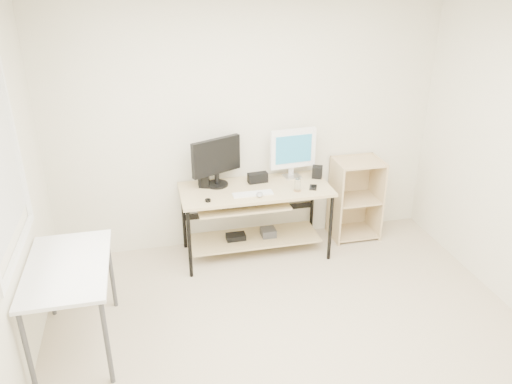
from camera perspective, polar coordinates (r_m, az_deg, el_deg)
The scene contains 16 objects.
room at distance 3.29m, azimuth 3.93°, elevation -1.91°, with size 4.01×4.01×2.62m.
desk at distance 5.06m, azimuth -0.35°, elevation -1.74°, with size 1.50×0.65×0.75m.
side_table at distance 4.03m, azimuth -20.65°, elevation -8.81°, with size 0.60×1.00×0.75m.
shelf_unit at distance 5.58m, azimuth 11.14°, elevation -0.59°, with size 0.50×0.40×0.90m.
black_monitor at distance 4.94m, azimuth -4.56°, elevation 3.74°, with size 0.51×0.27×0.49m.
white_imac at distance 5.14m, azimuth 4.24°, elevation 4.82°, with size 0.49×0.16×0.52m.
keyboard at distance 4.83m, azimuth -0.37°, elevation -0.21°, with size 0.39×0.11×0.01m, color white.
mouse at distance 4.79m, azimuth 0.43°, elevation -0.28°, with size 0.06×0.10×0.04m, color #ACACB1.
center_speaker at distance 5.09m, azimuth 0.19°, elevation 1.65°, with size 0.20×0.09×0.10m, color black.
speaker_left at distance 5.00m, azimuth -6.12°, elevation 1.85°, with size 0.11×0.11×0.21m.
speaker_right at distance 5.24m, azimuth 7.02°, elevation 2.28°, with size 0.10×0.10×0.12m, color black.
audio_controller at distance 4.97m, azimuth -5.82°, elevation 1.32°, with size 0.08×0.05×0.16m, color black.
volume_puck at distance 4.71m, azimuth -5.52°, elevation -0.96°, with size 0.05×0.05×0.02m, color black.
smartphone at distance 5.01m, azimuth 6.55°, elevation 0.53°, with size 0.07×0.13×0.01m, color black.
coaster at distance 4.93m, azimuth 4.75°, elevation 0.17°, with size 0.08×0.08×0.01m, color #AF804F.
drinking_glass at distance 4.90m, azimuth 4.77°, elevation 0.85°, with size 0.06×0.06×0.12m, color white.
Camera 1 is at (-1.02, -2.77, 2.78)m, focal length 35.00 mm.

